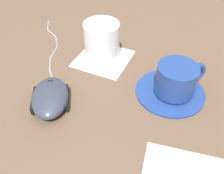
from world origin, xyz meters
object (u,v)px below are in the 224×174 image
Objects in this scene: saucer at (170,91)px; coffee_cup at (177,79)px; drinking_glass at (102,42)px; computer_mouse at (50,97)px.

coffee_cup reaches higher than saucer.
drinking_glass reaches higher than saucer.
drinking_glass is at bearing -10.07° from coffee_cup.
drinking_glass is at bearing -11.40° from saucer.
coffee_cup reaches higher than computer_mouse.
drinking_glass is at bearing -95.03° from computer_mouse.
drinking_glass is (-0.02, -0.17, 0.03)m from computer_mouse.
saucer is 1.56× the size of drinking_glass.
computer_mouse is at bearing 34.86° from coffee_cup.
saucer is 0.24m from computer_mouse.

